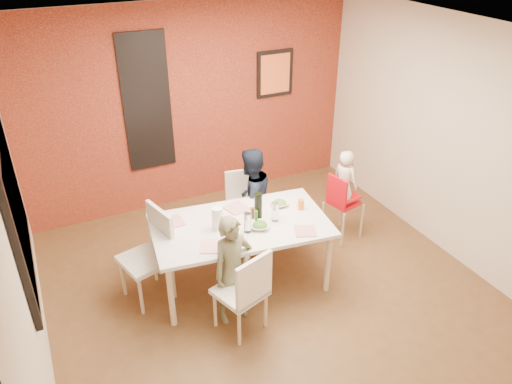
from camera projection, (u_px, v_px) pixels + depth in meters
name	position (u px, v px, depth m)	size (l,w,h in m)	color
ground	(268.00, 287.00, 5.46)	(4.50, 4.50, 0.00)	brown
ceiling	(272.00, 35.00, 4.13)	(4.50, 4.50, 0.02)	silver
wall_back	(192.00, 106.00, 6.56)	(4.50, 0.02, 2.70)	beige
wall_front	(437.00, 335.00, 3.03)	(4.50, 0.02, 2.70)	beige
wall_left	(17.00, 236.00, 3.95)	(0.02, 4.50, 2.70)	beige
wall_right	(447.00, 139.00, 5.64)	(0.02, 4.50, 2.70)	beige
brick_accent_wall	(193.00, 107.00, 6.55)	(4.50, 0.02, 2.70)	maroon
picture_window_frame	(13.00, 202.00, 4.02)	(0.05, 1.70, 1.30)	black
picture_window_pane	(15.00, 202.00, 4.03)	(0.02, 1.55, 1.15)	black
glassblock_strip	(147.00, 103.00, 6.24)	(0.55, 0.03, 1.70)	silver
glassblock_surround	(147.00, 103.00, 6.23)	(0.60, 0.03, 1.76)	black
art_print_frame	(275.00, 74.00, 6.83)	(0.54, 0.03, 0.64)	black
art_print_canvas	(275.00, 74.00, 6.82)	(0.44, 0.01, 0.54)	orange
dining_table	(241.00, 229.00, 5.22)	(1.94, 1.24, 0.76)	white
chair_near	(246.00, 289.00, 4.65)	(0.54, 0.54, 0.92)	white
chair_far	(243.00, 201.00, 6.15)	(0.45, 0.45, 0.86)	white
chair_left	(152.00, 250.00, 5.12)	(0.57, 0.57, 1.01)	silver
high_chair	(342.00, 201.00, 6.05)	(0.44, 0.44, 0.88)	red
child_near	(233.00, 270.00, 4.80)	(0.43, 0.28, 1.17)	#616145
child_far	(250.00, 199.00, 5.88)	(0.62, 0.48, 1.27)	black
toddler	(345.00, 177.00, 5.90)	(0.32, 0.21, 0.66)	white
plate_near_left	(213.00, 246.00, 4.83)	(0.24, 0.24, 0.01)	white
plate_far_mid	(237.00, 208.00, 5.45)	(0.23, 0.23, 0.01)	white
plate_near_right	(305.00, 231.00, 5.05)	(0.21, 0.21, 0.01)	silver
plate_far_left	(171.00, 222.00, 5.20)	(0.24, 0.24, 0.01)	silver
salad_bowl_a	(260.00, 226.00, 5.10)	(0.20, 0.20, 0.05)	white
salad_bowl_b	(280.00, 204.00, 5.49)	(0.19, 0.19, 0.05)	white
wine_bottle	(258.00, 207.00, 5.18)	(0.08, 0.08, 0.31)	black
wine_glass_a	(248.00, 223.00, 5.00)	(0.08, 0.08, 0.22)	white
wine_glass_b	(275.00, 212.00, 5.19)	(0.07, 0.07, 0.21)	white
paper_towel_roll	(217.00, 219.00, 5.04)	(0.11, 0.11, 0.25)	white
condiment_red	(256.00, 214.00, 5.21)	(0.04, 0.04, 0.15)	red
condiment_green	(256.00, 217.00, 5.16)	(0.04, 0.04, 0.15)	#356722
condiment_brown	(252.00, 214.00, 5.22)	(0.04, 0.04, 0.15)	brown
sippy_cup	(301.00, 204.00, 5.41)	(0.07, 0.07, 0.12)	orange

